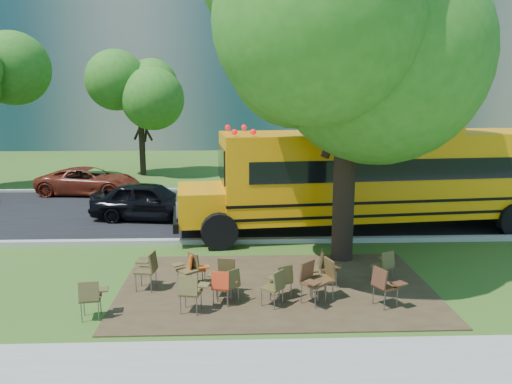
{
  "coord_description": "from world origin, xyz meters",
  "views": [
    {
      "loc": [
        0.14,
        -11.19,
        4.32
      ],
      "look_at": [
        0.72,
        3.85,
        1.37
      ],
      "focal_mm": 35.0,
      "sensor_mm": 36.0,
      "label": 1
    }
  ],
  "objects_px": {
    "chair_2": "(230,282)",
    "chair_12": "(327,264)",
    "chair_14": "(275,284)",
    "chair_8": "(148,267)",
    "bg_car_red": "(89,181)",
    "chair_7": "(385,283)",
    "chair_13": "(385,263)",
    "main_tree": "(350,21)",
    "chair_3": "(224,273)",
    "chair_0": "(91,295)",
    "school_bus": "(400,174)",
    "black_car": "(150,201)",
    "chair_10": "(195,266)",
    "chair_1": "(191,289)",
    "chair_6": "(324,275)",
    "chair_5": "(311,279)",
    "chair_4": "(223,284)",
    "chair_9": "(189,267)",
    "chair_11": "(283,278)"
  },
  "relations": [
    {
      "from": "chair_5",
      "to": "chair_4",
      "type": "bearing_deg",
      "value": -43.42
    },
    {
      "from": "chair_10",
      "to": "main_tree",
      "type": "bearing_deg",
      "value": 100.54
    },
    {
      "from": "chair_7",
      "to": "chair_14",
      "type": "relative_size",
      "value": 1.08
    },
    {
      "from": "chair_8",
      "to": "chair_11",
      "type": "relative_size",
      "value": 1.14
    },
    {
      "from": "main_tree",
      "to": "chair_13",
      "type": "xyz_separation_m",
      "value": [
        0.63,
        -1.76,
        -5.59
      ]
    },
    {
      "from": "chair_7",
      "to": "chair_9",
      "type": "height_order",
      "value": "chair_7"
    },
    {
      "from": "chair_12",
      "to": "chair_1",
      "type": "bearing_deg",
      "value": -56.74
    },
    {
      "from": "chair_2",
      "to": "chair_10",
      "type": "height_order",
      "value": "chair_2"
    },
    {
      "from": "school_bus",
      "to": "black_car",
      "type": "xyz_separation_m",
      "value": [
        -8.25,
        1.54,
        -1.15
      ]
    },
    {
      "from": "chair_2",
      "to": "chair_12",
      "type": "relative_size",
      "value": 0.92
    },
    {
      "from": "chair_8",
      "to": "chair_12",
      "type": "xyz_separation_m",
      "value": [
        4.02,
        0.09,
        -0.02
      ]
    },
    {
      "from": "chair_13",
      "to": "black_car",
      "type": "relative_size",
      "value": 0.2
    },
    {
      "from": "chair_6",
      "to": "chair_7",
      "type": "height_order",
      "value": "chair_6"
    },
    {
      "from": "chair_13",
      "to": "chair_9",
      "type": "bearing_deg",
      "value": 150.63
    },
    {
      "from": "chair_3",
      "to": "chair_4",
      "type": "bearing_deg",
      "value": 98.78
    },
    {
      "from": "chair_1",
      "to": "chair_14",
      "type": "relative_size",
      "value": 1.06
    },
    {
      "from": "main_tree",
      "to": "chair_3",
      "type": "distance_m",
      "value": 6.77
    },
    {
      "from": "chair_0",
      "to": "chair_14",
      "type": "height_order",
      "value": "chair_0"
    },
    {
      "from": "chair_8",
      "to": "chair_9",
      "type": "relative_size",
      "value": 1.1
    },
    {
      "from": "black_car",
      "to": "bg_car_red",
      "type": "height_order",
      "value": "black_car"
    },
    {
      "from": "chair_5",
      "to": "school_bus",
      "type": "bearing_deg",
      "value": -166.2
    },
    {
      "from": "chair_14",
      "to": "chair_2",
      "type": "bearing_deg",
      "value": 116.95
    },
    {
      "from": "chair_1",
      "to": "black_car",
      "type": "xyz_separation_m",
      "value": [
        -2.12,
        7.71,
        0.16
      ]
    },
    {
      "from": "chair_1",
      "to": "chair_4",
      "type": "relative_size",
      "value": 1.08
    },
    {
      "from": "main_tree",
      "to": "chair_9",
      "type": "bearing_deg",
      "value": -154.71
    },
    {
      "from": "chair_10",
      "to": "chair_12",
      "type": "height_order",
      "value": "chair_12"
    },
    {
      "from": "chair_8",
      "to": "bg_car_red",
      "type": "bearing_deg",
      "value": 30.88
    },
    {
      "from": "chair_2",
      "to": "chair_7",
      "type": "height_order",
      "value": "chair_7"
    },
    {
      "from": "chair_1",
      "to": "chair_6",
      "type": "bearing_deg",
      "value": 24.19
    },
    {
      "from": "chair_0",
      "to": "black_car",
      "type": "height_order",
      "value": "black_car"
    },
    {
      "from": "main_tree",
      "to": "chair_7",
      "type": "distance_m",
      "value": 6.36
    },
    {
      "from": "bg_car_red",
      "to": "chair_11",
      "type": "bearing_deg",
      "value": -140.69
    },
    {
      "from": "chair_4",
      "to": "black_car",
      "type": "distance_m",
      "value": 7.83
    },
    {
      "from": "chair_1",
      "to": "school_bus",
      "type": "bearing_deg",
      "value": 56.45
    },
    {
      "from": "chair_10",
      "to": "chair_3",
      "type": "bearing_deg",
      "value": 34.77
    },
    {
      "from": "chair_4",
      "to": "chair_5",
      "type": "distance_m",
      "value": 1.83
    },
    {
      "from": "chair_2",
      "to": "chair_0",
      "type": "bearing_deg",
      "value": 151.41
    },
    {
      "from": "chair_7",
      "to": "chair_8",
      "type": "bearing_deg",
      "value": -128.49
    },
    {
      "from": "chair_2",
      "to": "chair_7",
      "type": "xyz_separation_m",
      "value": [
        3.16,
        -0.32,
        0.05
      ]
    },
    {
      "from": "chair_7",
      "to": "black_car",
      "type": "xyz_separation_m",
      "value": [
        -6.05,
        7.56,
        0.15
      ]
    },
    {
      "from": "chair_8",
      "to": "chair_12",
      "type": "relative_size",
      "value": 1.05
    },
    {
      "from": "chair_5",
      "to": "bg_car_red",
      "type": "height_order",
      "value": "bg_car_red"
    },
    {
      "from": "chair_3",
      "to": "chair_14",
      "type": "distance_m",
      "value": 1.23
    },
    {
      "from": "chair_7",
      "to": "chair_12",
      "type": "distance_m",
      "value": 1.57
    },
    {
      "from": "chair_7",
      "to": "chair_13",
      "type": "distance_m",
      "value": 1.39
    },
    {
      "from": "chair_14",
      "to": "bg_car_red",
      "type": "distance_m",
      "value": 14.05
    },
    {
      "from": "bg_car_red",
      "to": "chair_3",
      "type": "bearing_deg",
      "value": -144.82
    },
    {
      "from": "black_car",
      "to": "main_tree",
      "type": "bearing_deg",
      "value": -119.36
    },
    {
      "from": "chair_3",
      "to": "chair_0",
      "type": "bearing_deg",
      "value": 33.57
    },
    {
      "from": "chair_0",
      "to": "chair_12",
      "type": "relative_size",
      "value": 0.96
    }
  ]
}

